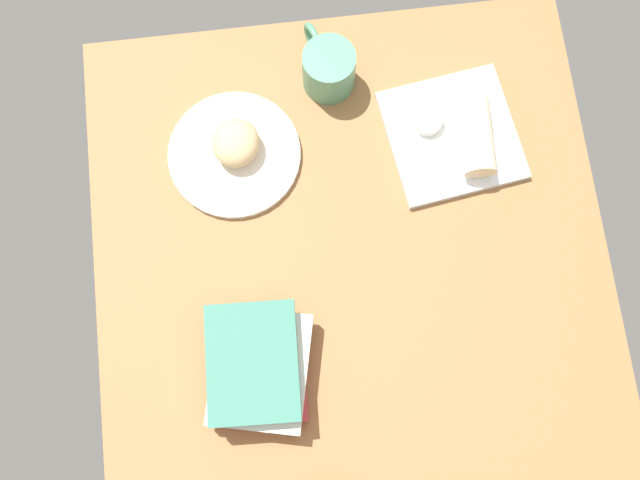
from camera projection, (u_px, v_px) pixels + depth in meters
dining_table at (357, 306)px, 135.20cm from camera, size 110.00×90.00×4.00cm
round_plate at (235, 155)px, 138.91cm from camera, size 23.85×23.85×1.40cm
scone_pastry at (236, 143)px, 135.62cm from camera, size 10.75×10.24×5.78cm
square_plate at (452, 135)px, 139.66cm from camera, size 25.51×25.51×1.60cm
sauce_cup at (427, 120)px, 138.25cm from camera, size 5.45×5.45×2.14cm
breakfast_wrap at (477, 137)px, 135.72cm from camera, size 14.00×6.49×5.70cm
book_stack at (258, 368)px, 126.20cm from camera, size 22.46×19.42×9.03cm
second_mug at (329, 68)px, 138.31cm from camera, size 14.24×9.55×9.60cm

